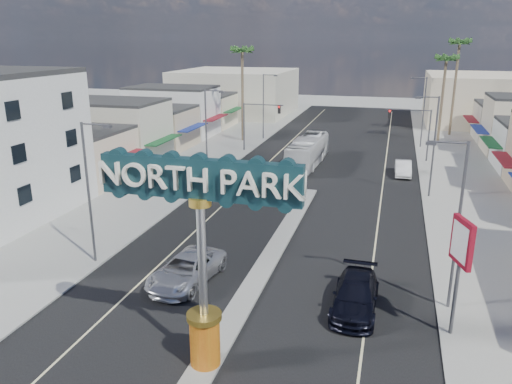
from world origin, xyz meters
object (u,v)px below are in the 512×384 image
Objects in this scene: traffic_signal_left at (258,118)px; suv_left at (187,270)px; car_parked_right at (403,168)px; palm_right_far at (459,48)px; car_parked_left at (229,174)px; gateway_sign at (201,241)px; suv_right at (355,295)px; streetlight_r_near at (455,218)px; city_bus at (308,151)px; streetlight_l_far at (265,103)px; palm_left_far at (242,55)px; bank_pylon_sign at (461,249)px; streetlight_r_mid at (432,142)px; traffic_signal_right at (413,124)px; streetlight_r_far at (423,109)px; streetlight_l_mid at (208,130)px; palm_right_mid at (446,63)px; streetlight_l_near at (90,186)px.

traffic_signal_left is 1.01× the size of suv_left.
palm_right_far is at bearing 73.40° from car_parked_right.
gateway_sign is at bearing -70.93° from car_parked_left.
suv_left is 1.07× the size of suv_right.
streetlight_r_near is 0.79× the size of city_bus.
streetlight_l_far is 46.55m from suv_right.
palm_left_far is 46.73m from suv_right.
palm_right_far reaches higher than bank_pylon_sign.
streetlight_r_near is at bearing -90.00° from streetlight_r_mid.
streetlight_l_far is 1.55× the size of bank_pylon_sign.
car_parked_right is (-0.83, -6.79, -3.52)m from traffic_signal_right.
car_parked_left reaches higher than car_parked_right.
traffic_signal_left is at bearing 119.99° from streetlight_r_near.
car_parked_right is (-2.08, -14.80, -4.32)m from streetlight_r_far.
city_bus is at bearing 169.06° from car_parked_right.
traffic_signal_left is at bearing 147.04° from city_bus.
traffic_signal_left is at bearing 180.00° from traffic_signal_right.
streetlight_l_far is 1.93× the size of car_parked_left.
palm_right_far is (25.43, 32.00, 7.32)m from streetlight_l_mid.
streetlight_r_near is 1.55× the size of bank_pylon_sign.
streetlight_r_near is (10.43, 8.02, -0.86)m from gateway_sign.
palm_right_mid is at bearing 84.36° from streetlight_r_mid.
palm_right_far reaches higher than traffic_signal_right.
car_parked_left is (-18.74, -21.97, -4.27)m from streetlight_r_far.
streetlight_l_near is 1.93× the size of car_parked_left.
streetlight_l_near is (-10.43, 8.02, -0.86)m from gateway_sign.
car_parked_left is (2.12, 20.03, -4.27)m from streetlight_l_near.
palm_left_far is 2.81× the size of car_parked_left.
palm_left_far is at bearing -175.12° from streetlight_r_far.
streetlight_r_mid is 33.14m from palm_right_far.
streetlight_l_near is 1.61× the size of suv_right.
city_bus is (11.00, -11.09, -9.91)m from palm_left_far.
streetlight_l_mid is at bearing -132.03° from palm_right_mid.
palm_right_far reaches higher than city_bus.
suv_right is (16.29, -1.40, -4.26)m from streetlight_l_near.
traffic_signal_left is at bearing -143.33° from palm_right_far.
streetlight_r_far is 1.51× the size of suv_left.
car_parked_right is 30.11m from bank_pylon_sign.
traffic_signal_left is 35.56m from suv_left.
streetlight_r_far is at bearing 52.11° from car_parked_left.
streetlight_r_far is 24.38m from palm_left_far.
streetlight_r_near is 1.00× the size of streetlight_r_mid.
streetlight_l_near is 7.88m from suv_left.
streetlight_l_mid is at bearing -133.48° from streetlight_r_far.
palm_left_far is (-2.57, 40.00, 6.43)m from streetlight_l_near.
streetlight_l_mid is at bearing -144.50° from traffic_signal_right.
palm_right_mid is 2.16× the size of suv_right.
city_bus is (-12.43, 28.91, -3.48)m from streetlight_r_near.
traffic_signal_right reaches higher than city_bus.
streetlight_r_near is 27.62m from car_parked_right.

